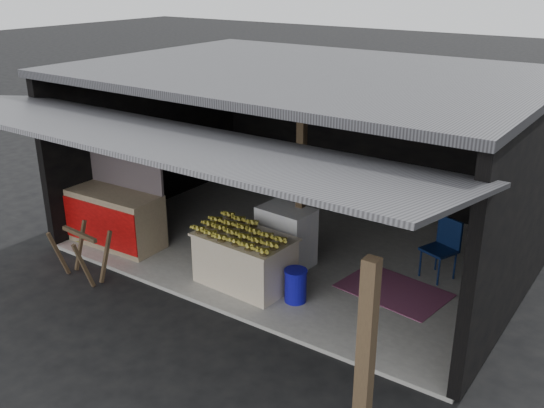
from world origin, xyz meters
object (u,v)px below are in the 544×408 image
Objects in this scene: banana_table at (245,260)px; water_barrel at (296,286)px; plastic_chair at (444,243)px; sawhorse at (81,250)px; white_crate at (286,236)px; neighbor_stall at (116,216)px.

banana_table is 0.90m from water_barrel.
plastic_chair is at bearing 53.36° from water_barrel.
water_barrel is at bearing -105.82° from plastic_chair.
sawhorse is 1.75× the size of water_barrel.
plastic_chair reaches higher than sawhorse.
banana_table is at bearing -92.86° from white_crate.
neighbor_stall is 1.83× the size of plastic_chair.
banana_table is 2.66m from neighbor_stall.
white_crate reaches higher than banana_table.
banana_table is at bearing -0.13° from neighbor_stall.
banana_table is 2.50m from sawhorse.
sawhorse is at bearing -158.31° from water_barrel.
neighbor_stall reaches higher than banana_table.
white_crate is 3.13m from sawhorse.
sawhorse reaches higher than water_barrel.
water_barrel is 2.40m from plastic_chair.
neighbor_stall is 3.71× the size of water_barrel.
plastic_chair is (1.42, 1.91, 0.32)m from water_barrel.
water_barrel is at bearing 3.66° from banana_table.
banana_table reaches higher than water_barrel.
plastic_chair is at bearing 42.64° from banana_table.
water_barrel is (0.89, 0.01, -0.17)m from banana_table.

